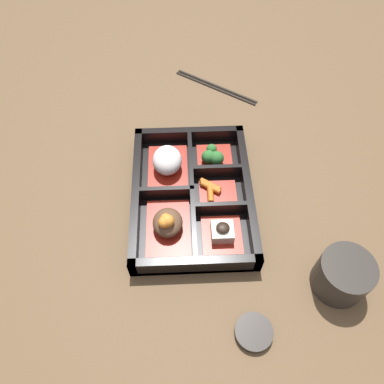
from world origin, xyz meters
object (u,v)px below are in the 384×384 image
(tea_cup, at_px, (343,275))
(bowl_rice, at_px, (167,162))
(chopsticks, at_px, (216,86))
(sauce_dish, at_px, (254,332))

(tea_cup, bearing_deg, bowl_rice, 48.84)
(tea_cup, distance_m, chopsticks, 0.51)
(sauce_dish, bearing_deg, tea_cup, -63.31)
(sauce_dish, bearing_deg, bowl_rice, 22.24)
(bowl_rice, xyz_separation_m, chopsticks, (0.25, -0.11, -0.03))
(bowl_rice, distance_m, chopsticks, 0.27)
(chopsticks, bearing_deg, sauce_dish, -178.49)
(bowl_rice, xyz_separation_m, sauce_dish, (-0.31, -0.13, -0.03))
(chopsticks, xyz_separation_m, sauce_dish, (-0.56, -0.01, 0.00))
(tea_cup, bearing_deg, chopsticks, 18.31)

